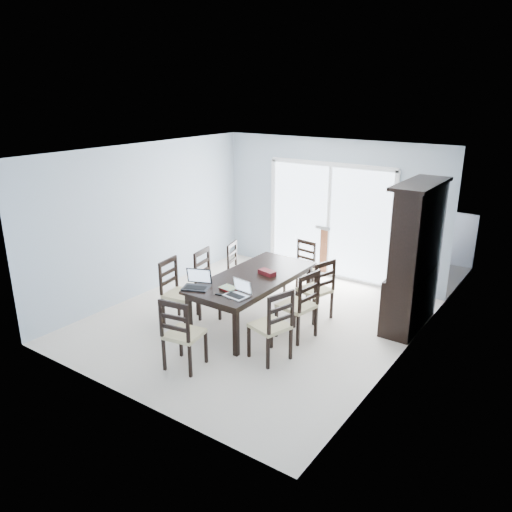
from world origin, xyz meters
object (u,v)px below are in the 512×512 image
at_px(game_box, 267,273).
at_px(chair_right_mid, 302,298).
at_px(chair_right_near, 275,319).
at_px(cell_phone, 219,294).
at_px(chair_end_far, 302,261).
at_px(laptop_silver, 236,293).
at_px(chair_left_near, 175,285).
at_px(hot_tub, 318,234).
at_px(chair_left_mid, 209,275).
at_px(dining_table, 253,281).
at_px(chair_right_far, 319,283).
at_px(chair_end_near, 180,327).
at_px(china_hutch, 415,259).
at_px(laptop_dark, 196,284).
at_px(chair_left_far, 238,263).

bearing_deg(game_box, chair_right_mid, -17.73).
xyz_separation_m(chair_right_near, cell_phone, (-0.89, -0.04, 0.14)).
relative_size(chair_right_near, chair_end_far, 1.10).
distance_m(laptop_silver, cell_phone, 0.25).
bearing_deg(chair_left_near, hot_tub, 168.22).
bearing_deg(chair_end_far, game_box, 103.76).
bearing_deg(chair_left_mid, dining_table, 88.86).
distance_m(chair_right_far, chair_end_near, 2.43).
distance_m(chair_left_mid, chair_end_far, 1.80).
bearing_deg(hot_tub, chair_right_mid, -65.37).
xyz_separation_m(chair_left_near, chair_end_far, (0.97, 2.20, -0.06)).
height_order(chair_left_near, chair_left_mid, chair_left_mid).
bearing_deg(china_hutch, laptop_silver, -130.84).
bearing_deg(laptop_dark, hot_tub, 72.31).
relative_size(chair_right_near, chair_right_far, 1.02).
height_order(dining_table, chair_right_far, chair_right_far).
bearing_deg(chair_end_near, laptop_dark, 108.39).
xyz_separation_m(china_hutch, chair_left_far, (-2.89, -0.49, -0.51)).
xyz_separation_m(chair_right_near, game_box, (-0.78, 0.99, 0.17)).
distance_m(chair_right_far, hot_tub, 3.17).
xyz_separation_m(chair_end_far, laptop_dark, (-0.38, -2.38, 0.25)).
distance_m(chair_right_near, chair_right_far, 1.46).
relative_size(dining_table, hot_tub, 1.01).
height_order(chair_left_near, chair_left_far, chair_left_near).
relative_size(chair_left_far, laptop_dark, 2.42).
relative_size(chair_end_near, chair_end_far, 1.09).
distance_m(chair_right_near, hot_tub, 4.54).
bearing_deg(cell_phone, chair_right_near, -4.47).
bearing_deg(hot_tub, laptop_dark, -85.78).
xyz_separation_m(dining_table, cell_phone, (0.03, -0.86, 0.08)).
relative_size(chair_right_far, laptop_silver, 3.28).
xyz_separation_m(dining_table, chair_end_far, (0.00, 1.50, -0.11)).
xyz_separation_m(chair_right_near, chair_end_near, (-0.86, -0.87, -0.01)).
bearing_deg(cell_phone, chair_right_far, 55.92).
bearing_deg(chair_right_far, china_hutch, -46.18).
relative_size(chair_right_near, laptop_silver, 3.34).
distance_m(chair_left_mid, chair_right_near, 1.86).
bearing_deg(chair_right_near, hot_tub, 37.33).
xyz_separation_m(chair_right_mid, laptop_silver, (-0.64, -0.71, 0.17)).
distance_m(chair_end_far, laptop_silver, 2.31).
xyz_separation_m(china_hutch, chair_right_near, (-1.10, -2.08, -0.46)).
xyz_separation_m(chair_end_far, hot_tub, (-0.70, 1.91, -0.08)).
bearing_deg(chair_left_far, china_hutch, 83.81).
bearing_deg(cell_phone, chair_left_near, 163.70).
bearing_deg(chair_right_near, chair_left_near, 102.47).
relative_size(chair_left_mid, chair_right_near, 1.02).
bearing_deg(chair_right_far, chair_end_far, 58.96).
bearing_deg(chair_end_near, chair_right_near, 35.31).
distance_m(chair_left_mid, hot_tub, 3.53).
xyz_separation_m(dining_table, chair_left_near, (-0.96, -0.70, -0.06)).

